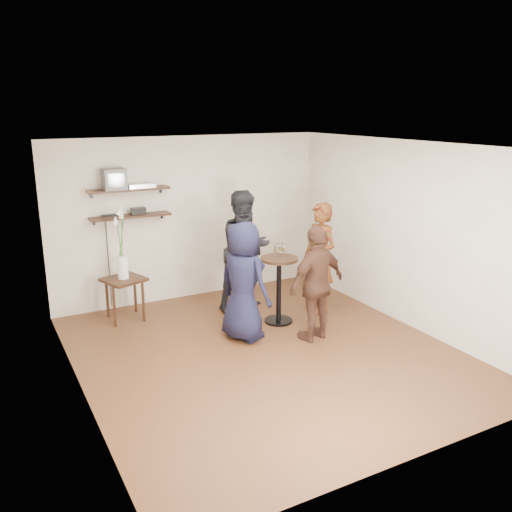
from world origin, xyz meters
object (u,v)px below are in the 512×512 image
(person_plaid, at_px, (320,258))
(person_brown, at_px, (317,284))
(person_navy, at_px, (244,281))
(dvd_deck, at_px, (141,186))
(crt_monitor, at_px, (114,179))
(person_dark, at_px, (245,251))
(drinks_table, at_px, (279,281))
(side_table, at_px, (124,285))
(radio, at_px, (138,211))

(person_plaid, distance_m, person_brown, 1.02)
(person_navy, bearing_deg, dvd_deck, 2.05)
(crt_monitor, bearing_deg, person_plaid, -29.34)
(person_navy, bearing_deg, person_plaid, -97.59)
(dvd_deck, relative_size, person_dark, 0.22)
(drinks_table, bearing_deg, person_navy, -158.81)
(dvd_deck, distance_m, person_brown, 3.03)
(side_table, height_order, person_navy, person_navy)
(side_table, relative_size, drinks_table, 0.68)
(drinks_table, distance_m, person_navy, 0.77)
(radio, height_order, person_plaid, person_plaid)
(radio, height_order, drinks_table, radio)
(radio, xyz_separation_m, person_plaid, (2.30, -1.48, -0.68))
(radio, bearing_deg, person_brown, -53.64)
(dvd_deck, distance_m, person_navy, 2.27)
(crt_monitor, xyz_separation_m, person_navy, (1.17, -1.83, -1.21))
(person_plaid, xyz_separation_m, person_dark, (-0.91, 0.66, 0.08))
(dvd_deck, xyz_separation_m, radio, (-0.06, 0.00, -0.38))
(drinks_table, xyz_separation_m, person_navy, (-0.70, -0.27, 0.18))
(side_table, bearing_deg, person_brown, -42.40)
(dvd_deck, height_order, person_plaid, dvd_deck)
(crt_monitor, height_order, person_dark, crt_monitor)
(dvd_deck, xyz_separation_m, drinks_table, (1.49, -1.55, -1.27))
(dvd_deck, bearing_deg, radio, 180.00)
(person_navy, relative_size, person_brown, 1.03)
(person_dark, height_order, person_navy, person_dark)
(radio, xyz_separation_m, person_navy, (0.84, -1.83, -0.71))
(dvd_deck, relative_size, person_plaid, 0.24)
(person_brown, bearing_deg, crt_monitor, -59.55)
(radio, relative_size, person_brown, 0.14)
(person_plaid, bearing_deg, drinks_table, -90.00)
(drinks_table, relative_size, person_navy, 0.60)
(crt_monitor, bearing_deg, side_table, -97.98)
(dvd_deck, bearing_deg, person_plaid, -33.43)
(person_plaid, height_order, person_dark, person_dark)
(drinks_table, relative_size, person_plaid, 0.58)
(dvd_deck, xyz_separation_m, person_navy, (0.78, -1.83, -1.09))
(dvd_deck, relative_size, radio, 1.82)
(radio, relative_size, person_plaid, 0.13)
(dvd_deck, bearing_deg, side_table, -138.13)
(person_brown, bearing_deg, person_navy, -39.86)
(drinks_table, xyz_separation_m, person_plaid, (0.75, 0.08, 0.22))
(side_table, bearing_deg, dvd_deck, 41.87)
(person_plaid, bearing_deg, person_dark, -131.89)
(crt_monitor, height_order, person_brown, crt_monitor)
(person_dark, relative_size, person_brown, 1.18)
(person_dark, distance_m, person_navy, 1.15)
(dvd_deck, distance_m, drinks_table, 2.50)
(radio, bearing_deg, drinks_table, -45.15)
(person_plaid, bearing_deg, person_brown, -42.55)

